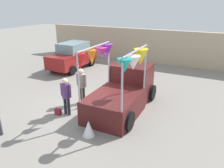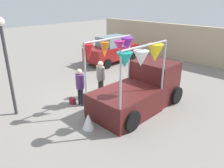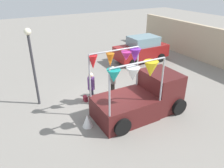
# 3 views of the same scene
# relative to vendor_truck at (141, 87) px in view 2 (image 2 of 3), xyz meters

# --- Properties ---
(ground_plane) EXTENTS (60.00, 60.00, 0.00)m
(ground_plane) POSITION_rel_vendor_truck_xyz_m (-1.46, -0.82, -0.90)
(ground_plane) COLOR gray
(vendor_truck) EXTENTS (2.47, 4.13, 2.95)m
(vendor_truck) POSITION_rel_vendor_truck_xyz_m (0.00, 0.00, 0.00)
(vendor_truck) COLOR #4C1919
(vendor_truck) RESTS_ON ground
(parked_car) EXTENTS (1.88, 4.00, 1.88)m
(parked_car) POSITION_rel_vendor_truck_xyz_m (-5.76, 4.09, 0.05)
(parked_car) COLOR maroon
(parked_car) RESTS_ON ground
(person_customer) EXTENTS (0.53, 0.34, 1.65)m
(person_customer) POSITION_rel_vendor_truck_xyz_m (-1.89, -1.75, 0.10)
(person_customer) COLOR black
(person_customer) RESTS_ON ground
(person_vendor) EXTENTS (0.53, 0.34, 1.73)m
(person_vendor) POSITION_rel_vendor_truck_xyz_m (-1.93, -0.52, 0.15)
(person_vendor) COLOR #2D2823
(person_vendor) RESTS_ON ground
(handbag) EXTENTS (0.28, 0.16, 0.28)m
(handbag) POSITION_rel_vendor_truck_xyz_m (-2.24, -1.95, -0.76)
(handbag) COLOR maroon
(handbag) RESTS_ON ground
(street_lamp) EXTENTS (0.32, 0.32, 3.77)m
(street_lamp) POSITION_rel_vendor_truck_xyz_m (-3.13, -4.08, 1.58)
(street_lamp) COLOR #333338
(street_lamp) RESTS_ON ground
(brick_boundary_wall) EXTENTS (18.00, 0.36, 2.60)m
(brick_boundary_wall) POSITION_rel_vendor_truck_xyz_m (-1.46, 8.25, 0.40)
(brick_boundary_wall) COLOR tan
(brick_boundary_wall) RESTS_ON ground
(folded_kite_bundle_white) EXTENTS (0.62, 0.62, 0.60)m
(folded_kite_bundle_white) POSITION_rel_vendor_truck_xyz_m (-0.21, -2.71, -0.60)
(folded_kite_bundle_white) COLOR white
(folded_kite_bundle_white) RESTS_ON ground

